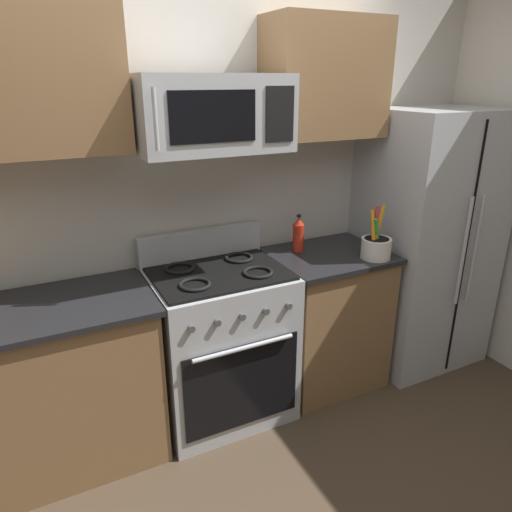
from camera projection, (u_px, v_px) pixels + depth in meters
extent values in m
plane|color=#473828|center=(272.00, 483.00, 2.40)|extent=(16.00, 16.00, 0.00)
cube|color=beige|center=(193.00, 192.00, 2.80)|extent=(8.00, 0.10, 2.60)
cube|color=olive|center=(50.00, 391.00, 2.40)|extent=(1.06, 0.56, 0.88)
cube|color=black|center=(36.00, 311.00, 2.24)|extent=(1.10, 0.60, 0.03)
cube|color=#B2B5BA|center=(221.00, 345.00, 2.78)|extent=(0.76, 0.60, 0.91)
cube|color=black|center=(243.00, 386.00, 2.56)|extent=(0.67, 0.01, 0.51)
cylinder|color=#B2B5BA|center=(244.00, 348.00, 2.45)|extent=(0.57, 0.02, 0.02)
cube|color=black|center=(218.00, 273.00, 2.62)|extent=(0.73, 0.54, 0.02)
cube|color=#B2B5BA|center=(201.00, 245.00, 2.82)|extent=(0.76, 0.06, 0.18)
torus|color=black|center=(195.00, 285.00, 2.43)|extent=(0.17, 0.17, 0.02)
torus|color=black|center=(258.00, 272.00, 2.58)|extent=(0.17, 0.17, 0.02)
torus|color=black|center=(180.00, 268.00, 2.64)|extent=(0.17, 0.17, 0.02)
torus|color=black|center=(239.00, 258.00, 2.80)|extent=(0.17, 0.17, 0.02)
cylinder|color=#4C4C51|center=(191.00, 329.00, 2.29)|extent=(0.04, 0.02, 0.04)
cylinder|color=#4C4C51|center=(218.00, 323.00, 2.35)|extent=(0.04, 0.02, 0.04)
cylinder|color=#4C4C51|center=(242.00, 317.00, 2.40)|extent=(0.04, 0.02, 0.04)
cylinder|color=#4C4C51|center=(266.00, 311.00, 2.46)|extent=(0.04, 0.02, 0.04)
cylinder|color=#4C4C51|center=(289.00, 306.00, 2.52)|extent=(0.04, 0.02, 0.04)
cube|color=olive|center=(326.00, 320.00, 3.10)|extent=(0.67, 0.56, 0.88)
cube|color=black|center=(330.00, 256.00, 2.94)|extent=(0.71, 0.60, 0.03)
cube|color=#B2B5BA|center=(425.00, 241.00, 3.26)|extent=(0.82, 0.67, 1.76)
cube|color=black|center=(465.00, 256.00, 2.98)|extent=(0.01, 0.01, 1.67)
cylinder|color=#B2B5BA|center=(464.00, 252.00, 2.92)|extent=(0.02, 0.02, 0.70)
cylinder|color=#B2B5BA|center=(475.00, 250.00, 2.96)|extent=(0.02, 0.02, 0.70)
cube|color=#B2B5BA|center=(211.00, 113.00, 2.34)|extent=(0.77, 0.40, 0.37)
cube|color=black|center=(214.00, 117.00, 2.15)|extent=(0.42, 0.01, 0.23)
cube|color=black|center=(280.00, 114.00, 2.29)|extent=(0.15, 0.01, 0.26)
cylinder|color=#B2B5BA|center=(155.00, 119.00, 2.01)|extent=(0.02, 0.02, 0.26)
cube|color=olive|center=(325.00, 79.00, 2.70)|extent=(0.70, 0.34, 0.66)
cylinder|color=white|center=(376.00, 248.00, 2.84)|extent=(0.18, 0.18, 0.12)
cylinder|color=black|center=(376.00, 247.00, 2.84)|extent=(0.15, 0.15, 0.11)
cylinder|color=red|center=(375.00, 231.00, 2.81)|extent=(0.07, 0.05, 0.29)
cylinder|color=orange|center=(373.00, 233.00, 2.79)|extent=(0.03, 0.07, 0.28)
cylinder|color=green|center=(377.00, 236.00, 2.81)|extent=(0.08, 0.04, 0.23)
cylinder|color=orange|center=(378.00, 230.00, 2.80)|extent=(0.09, 0.02, 0.30)
cylinder|color=red|center=(298.00, 238.00, 2.95)|extent=(0.07, 0.07, 0.17)
cone|color=red|center=(299.00, 221.00, 2.91)|extent=(0.06, 0.06, 0.05)
cylinder|color=black|center=(299.00, 216.00, 2.90)|extent=(0.03, 0.03, 0.01)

